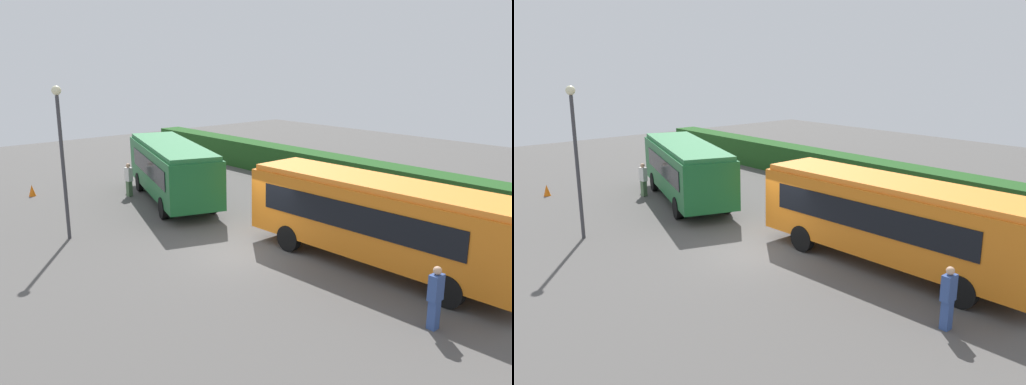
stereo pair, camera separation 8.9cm
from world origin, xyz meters
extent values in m
plane|color=#514F4C|center=(0.00, 0.00, 0.00)|extent=(64.00, 64.00, 0.00)
cube|color=#19602D|center=(-8.09, 2.11, 1.65)|extent=(9.45, 5.29, 2.20)
cube|color=#27723C|center=(-8.09, 2.11, 2.85)|extent=(9.13, 5.01, 0.20)
cube|color=black|center=(-8.21, 0.81, 1.91)|extent=(6.76, 2.30, 0.88)
cube|color=black|center=(-7.40, 3.22, 1.91)|extent=(6.76, 2.30, 0.88)
cube|color=black|center=(-12.43, 3.56, 1.91)|extent=(0.69, 1.97, 0.92)
cube|color=silver|center=(-12.43, 3.56, 2.57)|extent=(0.48, 1.32, 0.28)
cylinder|color=black|center=(-11.14, 1.91, 0.50)|extent=(1.04, 0.58, 1.00)
cylinder|color=black|center=(-10.40, 4.10, 0.50)|extent=(1.04, 0.58, 1.00)
cylinder|color=black|center=(-5.78, 0.11, 0.50)|extent=(1.04, 0.58, 1.00)
cylinder|color=black|center=(-5.04, 2.30, 0.50)|extent=(1.04, 0.58, 1.00)
sphere|color=silver|center=(-12.66, 2.91, 0.90)|extent=(0.22, 0.22, 0.22)
sphere|color=silver|center=(-12.22, 4.22, 0.90)|extent=(0.22, 0.22, 0.22)
cube|color=orange|center=(4.05, 2.63, 1.71)|extent=(10.30, 2.72, 2.32)
cube|color=orange|center=(4.05, 2.63, 2.97)|extent=(9.98, 2.51, 0.20)
cube|color=black|center=(3.71, 3.85, 1.99)|extent=(7.98, 0.26, 0.93)
cube|color=black|center=(3.78, 1.39, 1.99)|extent=(7.98, 0.26, 0.93)
cylinder|color=black|center=(7.19, 3.84, 0.50)|extent=(1.01, 0.31, 1.00)
cylinder|color=black|center=(7.25, 1.61, 0.50)|extent=(1.01, 0.31, 1.00)
cylinder|color=black|center=(0.85, 3.66, 0.50)|extent=(1.01, 0.31, 1.00)
cylinder|color=black|center=(0.91, 1.43, 0.50)|extent=(1.01, 0.31, 1.00)
cube|color=#4C6B47|center=(-10.44, 0.91, 0.41)|extent=(0.28, 0.27, 0.82)
cube|color=silver|center=(-10.44, 0.91, 1.18)|extent=(0.42, 0.31, 0.72)
sphere|color=tan|center=(-10.44, 0.91, 1.65)|extent=(0.23, 0.23, 0.23)
cube|color=#334C8C|center=(7.66, 0.14, 0.41)|extent=(0.24, 0.26, 0.83)
cube|color=#334C8C|center=(7.66, 0.14, 1.19)|extent=(0.26, 0.41, 0.73)
sphere|color=tan|center=(7.66, 0.14, 1.67)|extent=(0.23, 0.23, 0.23)
cube|color=#21501D|center=(0.00, 10.78, 0.86)|extent=(44.00, 1.62, 1.72)
cone|color=orange|center=(-13.87, -2.92, 0.30)|extent=(0.36, 0.36, 0.60)
cylinder|color=#38383D|center=(-5.96, -4.19, 2.84)|extent=(0.14, 0.14, 5.69)
sphere|color=beige|center=(-5.96, -4.19, 5.87)|extent=(0.36, 0.36, 0.36)
camera|label=1|loc=(14.15, -11.88, 7.01)|focal=37.04mm
camera|label=2|loc=(14.20, -11.81, 7.01)|focal=37.04mm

